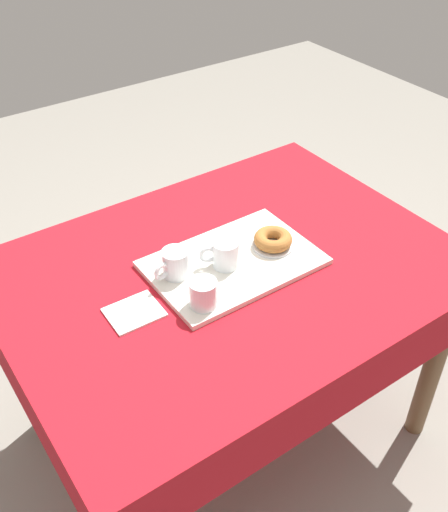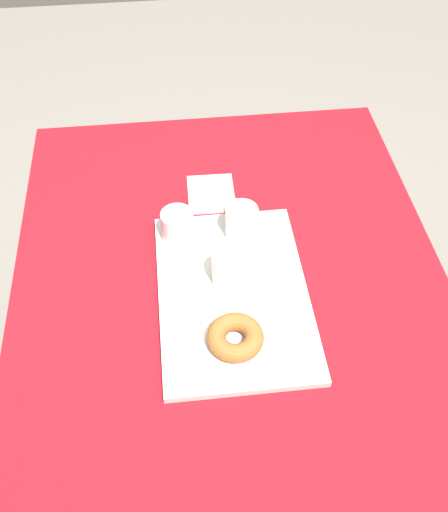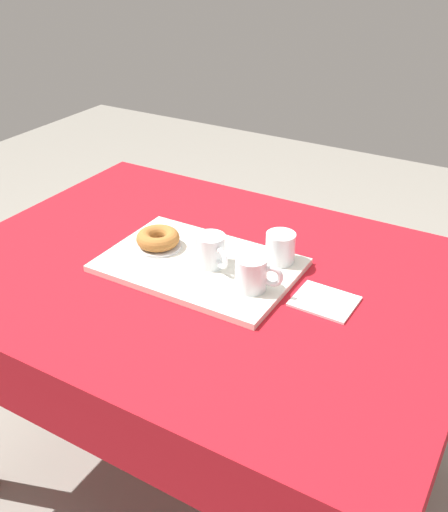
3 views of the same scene
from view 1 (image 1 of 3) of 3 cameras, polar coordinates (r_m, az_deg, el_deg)
The scene contains 9 objects.
ground_plane at distance 2.24m, azimuth 0.43°, elevation -15.92°, with size 6.00×6.00×0.00m, color gray.
dining_table at distance 1.76m, azimuth 0.52°, elevation -3.50°, with size 1.28×0.95×0.75m.
serving_tray at distance 1.70m, azimuth 0.91°, elevation -0.67°, with size 0.47×0.32×0.02m, color silver.
tea_mug_left at distance 1.65m, azimuth 0.08°, elevation 0.13°, with size 0.11×0.08×0.08m.
tea_mug_right at distance 1.62m, azimuth -4.70°, elevation -0.79°, with size 0.11×0.07×0.08m.
water_glass_near at distance 1.53m, azimuth -1.99°, elevation -3.72°, with size 0.07×0.07×0.08m.
donut_plate_left at distance 1.75m, azimuth 4.66°, elevation 1.01°, with size 0.12×0.12×0.01m, color silver.
sugar_donut_left at distance 1.74m, azimuth 4.70°, elevation 1.60°, with size 0.11×0.11×0.04m, color #A3662D.
paper_napkin at distance 1.57m, azimuth -8.57°, elevation -5.34°, with size 0.14×0.11×0.01m, color white.
Camera 1 is at (0.77, 1.07, 1.82)m, focal length 41.95 mm.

